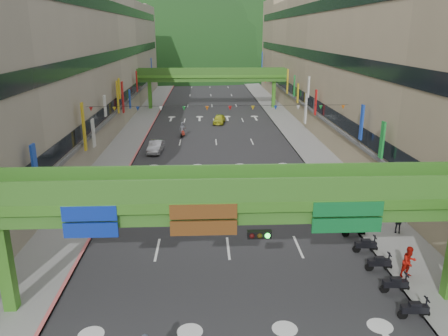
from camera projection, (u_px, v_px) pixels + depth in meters
name	position (u px, v px, depth m)	size (l,w,h in m)	color
road_slab	(214.00, 126.00, 64.01)	(18.00, 140.00, 0.02)	#28282B
sidewalk_left	(139.00, 126.00, 63.52)	(4.00, 140.00, 0.15)	gray
sidewalk_right	(289.00, 125.00, 64.46)	(4.00, 140.00, 0.15)	gray
curb_left	(152.00, 126.00, 63.60)	(0.20, 140.00, 0.18)	#CC5959
curb_right	(276.00, 125.00, 64.38)	(0.20, 140.00, 0.18)	gray
building_row_left	(77.00, 60.00, 60.38)	(12.80, 95.00, 19.00)	#9E937F
building_row_right	(347.00, 59.00, 62.00)	(12.80, 95.00, 19.00)	gray
overpass_near	(257.00, 214.00, 19.97)	(28.00, 12.27, 7.10)	#4C9E2D
overpass_far	(212.00, 78.00, 76.70)	(28.00, 2.20, 7.10)	#4C9E2D
hill_left	(169.00, 67.00, 168.24)	(168.00, 140.00, 112.00)	#1C4419
hill_right	(265.00, 63.00, 189.01)	(208.00, 176.00, 128.00)	#1C4419
bunting_string	(219.00, 108.00, 43.17)	(26.00, 0.36, 0.47)	black
scooter_rider_mid	(232.00, 181.00, 37.10)	(0.88, 1.60, 2.01)	black
scooter_rider_left	(184.00, 214.00, 30.27)	(1.07, 1.60, 2.17)	gray
scooter_rider_far	(182.00, 130.00, 56.91)	(0.89, 1.57, 1.96)	maroon
parked_scooter_row	(372.00, 253.00, 26.09)	(1.60, 11.55, 1.08)	black
car_silver	(156.00, 147.00, 49.66)	(1.42, 4.07, 1.34)	#ADAEB5
car_yellow	(219.00, 119.00, 65.24)	(1.58, 3.92, 1.34)	gold
pedestrian_red	(409.00, 264.00, 24.13)	(0.88, 0.68, 1.80)	#AA1109
pedestrian_dark	(398.00, 224.00, 29.51)	(0.91, 0.38, 1.56)	#202029
pedestrian_blue	(371.00, 209.00, 31.86)	(0.77, 0.50, 1.66)	#2A3851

